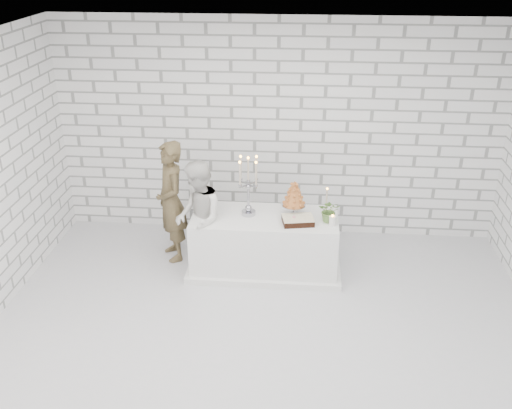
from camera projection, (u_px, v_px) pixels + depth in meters
name	position (u px, v px, depth m)	size (l,w,h in m)	color
ground	(263.00, 337.00, 6.20)	(6.00, 5.00, 0.01)	silver
ceiling	(265.00, 52.00, 4.93)	(6.00, 5.00, 0.01)	white
wall_back	(277.00, 130.00, 7.82)	(6.00, 0.01, 3.00)	white
wall_front	(232.00, 400.00, 3.31)	(6.00, 0.01, 3.00)	white
cake_table	(265.00, 243.00, 7.30)	(1.80, 0.80, 0.75)	white
groom	(171.00, 202.00, 7.41)	(0.58, 0.38, 1.60)	#4F4026
bride	(198.00, 219.00, 7.12)	(0.71, 0.56, 1.47)	silver
candelabra	(248.00, 186.00, 7.03)	(0.31, 0.31, 0.76)	#A1A0AB
croquembouche	(294.00, 198.00, 7.07)	(0.30, 0.30, 0.46)	#995429
chocolate_cake	(298.00, 220.00, 6.95)	(0.37, 0.26, 0.08)	black
pillar_candle	(332.00, 221.00, 6.90)	(0.08, 0.08, 0.12)	white
extra_taper	(327.00, 201.00, 7.16)	(0.06, 0.06, 0.32)	#C1B09C
flowers	(329.00, 211.00, 6.96)	(0.26, 0.22, 0.29)	#456F35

